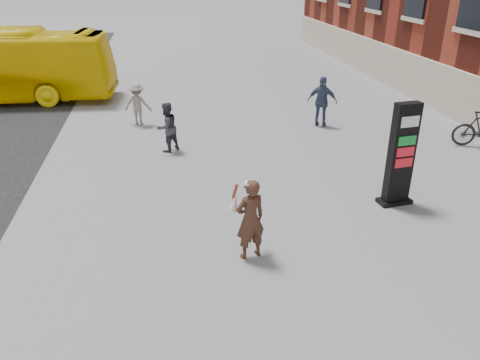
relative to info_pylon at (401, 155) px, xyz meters
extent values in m
plane|color=#9E9EA3|center=(-4.05, -1.88, -1.26)|extent=(100.00, 100.00, 0.00)
cube|color=black|center=(0.00, 0.00, 0.00)|extent=(0.63, 0.32, 2.53)
cube|color=black|center=(0.00, 0.00, -1.21)|extent=(0.85, 0.50, 0.10)
cube|color=white|center=(0.00, 0.00, 0.86)|extent=(0.48, 0.33, 0.25)
cube|color=#106A25|center=(0.00, 0.00, 0.41)|extent=(0.48, 0.33, 0.22)
cube|color=#AE1320|center=(0.00, 0.00, 0.13)|extent=(0.48, 0.33, 0.22)
cube|color=#AE1320|center=(0.00, 0.00, -0.14)|extent=(0.48, 0.33, 0.22)
imported|color=#3E2617|center=(-3.93, -1.68, -0.42)|extent=(0.71, 0.57, 1.69)
cylinder|color=white|center=(-3.93, -1.68, 0.35)|extent=(0.24, 0.24, 0.06)
cone|color=white|center=(-3.81, -1.38, -0.11)|extent=(0.25, 0.29, 0.41)
cylinder|color=brown|center=(-3.81, -1.38, 0.14)|extent=(0.12, 0.16, 0.35)
cone|color=white|center=(-4.20, -1.50, -0.11)|extent=(0.28, 0.25, 0.41)
cylinder|color=brown|center=(-4.20, -1.50, 0.14)|extent=(0.16, 0.12, 0.35)
imported|color=#33333C|center=(-5.37, 4.49, -0.49)|extent=(0.95, 0.93, 1.55)
imported|color=gray|center=(-6.33, 7.36, -0.51)|extent=(1.09, 0.81, 1.51)
imported|color=#3D4965|center=(0.16, 6.10, -0.37)|extent=(1.13, 0.85, 1.79)
camera|label=1|loc=(-5.45, -9.42, 4.09)|focal=35.00mm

